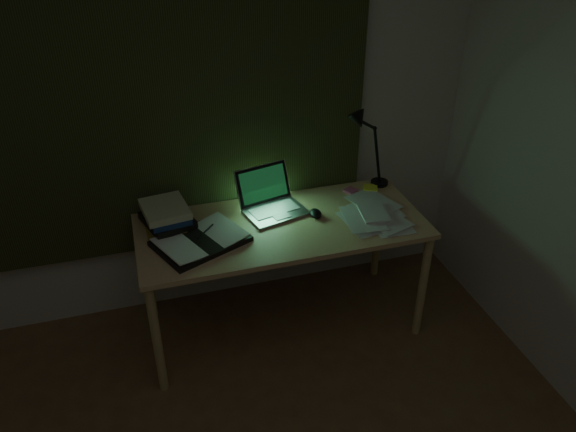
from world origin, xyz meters
name	(u,v)px	position (x,y,z in m)	size (l,w,h in m)	color
wall_back	(162,109)	(0.00, 2.00, 1.25)	(3.50, 0.00, 2.50)	silver
curtain	(158,74)	(0.00, 1.96, 1.45)	(2.20, 0.06, 2.00)	#292D16
desk	(282,276)	(0.53, 1.58, 0.35)	(1.53, 0.67, 0.70)	tan
laptop	(276,195)	(0.53, 1.70, 0.81)	(0.32, 0.36, 0.23)	#ACACB1
open_textbook	(201,240)	(0.08, 1.53, 0.72)	(0.43, 0.31, 0.04)	white
book_stack	(165,216)	(-0.07, 1.73, 0.77)	(0.22, 0.26, 0.14)	white
loose_papers	(364,214)	(0.99, 1.55, 0.71)	(0.32, 0.34, 0.02)	silver
mouse	(316,213)	(0.73, 1.61, 0.72)	(0.06, 0.10, 0.04)	black
sticky_yellow	(371,188)	(1.14, 1.81, 0.71)	(0.08, 0.08, 0.02)	#FFF435
sticky_pink	(351,191)	(1.01, 1.81, 0.71)	(0.07, 0.07, 0.01)	#D65384
desk_lamp	(383,141)	(1.22, 1.85, 0.98)	(0.37, 0.29, 0.56)	black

